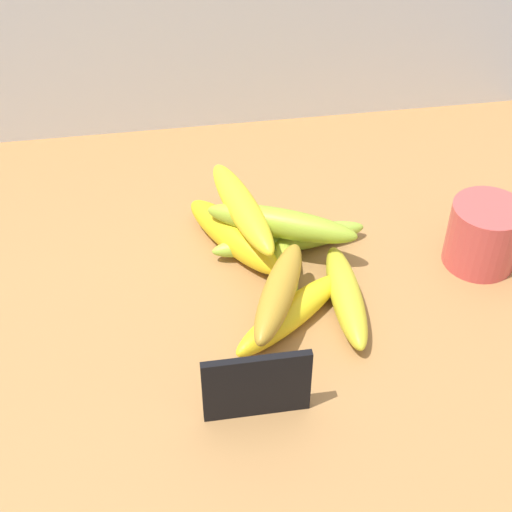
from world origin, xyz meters
TOP-DOWN VIEW (x-y plane):
  - counter_top at (0.00, 0.00)cm, footprint 110.00×76.00cm
  - chalkboard_sign at (1.54, -19.05)cm, footprint 11.00×1.80cm
  - coffee_mug at (33.26, -0.05)cm, footprint 10.44×8.94cm
  - banana_0 at (7.33, -7.36)cm, footprint 16.03×13.33cm
  - banana_1 at (2.67, 7.17)cm, footprint 12.67×17.61cm
  - banana_2 at (14.33, -5.47)cm, footprint 4.43×17.28cm
  - banana_3 at (9.73, 5.94)cm, footprint 20.52×5.36cm
  - banana_4 at (8.30, 1.13)cm, footprint 5.48×16.08cm
  - banana_5 at (3.91, 7.69)cm, footprint 7.88×19.82cm
  - banana_6 at (5.93, -7.19)cm, footprint 10.15×16.60cm
  - banana_7 at (8.40, 4.93)cm, footprint 19.02×11.65cm

SIDE VIEW (x-z plane):
  - counter_top at x=0.00cm, z-range 0.00..3.00cm
  - banana_4 at x=8.30cm, z-range 3.00..6.23cm
  - banana_3 at x=9.73cm, z-range 3.00..6.39cm
  - banana_0 at x=7.33cm, z-range 3.00..6.53cm
  - banana_2 at x=14.33cm, z-range 3.00..6.62cm
  - banana_1 at x=2.67cm, z-range 3.00..7.31cm
  - chalkboard_sign at x=1.54cm, z-range 2.66..11.06cm
  - coffee_mug at x=33.26cm, z-range 3.00..11.50cm
  - banana_7 at x=8.40cm, z-range 6.39..10.12cm
  - banana_6 at x=5.93cm, z-range 6.53..10.09cm
  - banana_5 at x=3.91cm, z-range 7.31..11.08cm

